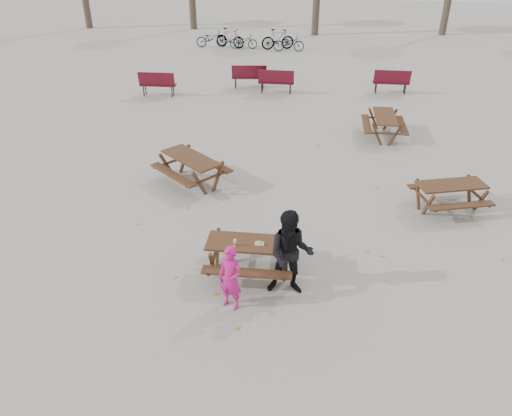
# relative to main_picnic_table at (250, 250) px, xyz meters

# --- Properties ---
(ground) EXTENTS (80.00, 80.00, 0.00)m
(ground) POSITION_rel_main_picnic_table_xyz_m (0.00, 0.00, -0.59)
(ground) COLOR gray
(ground) RESTS_ON ground
(main_picnic_table) EXTENTS (1.80, 1.45, 0.78)m
(main_picnic_table) POSITION_rel_main_picnic_table_xyz_m (0.00, 0.00, 0.00)
(main_picnic_table) COLOR #382414
(main_picnic_table) RESTS_ON ground
(food_tray) EXTENTS (0.18, 0.11, 0.03)m
(food_tray) POSITION_rel_main_picnic_table_xyz_m (0.20, -0.06, 0.21)
(food_tray) COLOR white
(food_tray) RESTS_ON main_picnic_table
(bread_roll) EXTENTS (0.14, 0.06, 0.05)m
(bread_roll) POSITION_rel_main_picnic_table_xyz_m (0.20, -0.06, 0.25)
(bread_roll) COLOR tan
(bread_roll) RESTS_ON food_tray
(soda_bottle) EXTENTS (0.07, 0.07, 0.17)m
(soda_bottle) POSITION_rel_main_picnic_table_xyz_m (-0.29, -0.17, 0.26)
(soda_bottle) COLOR silver
(soda_bottle) RESTS_ON main_picnic_table
(child) EXTENTS (0.58, 0.49, 1.36)m
(child) POSITION_rel_main_picnic_table_xyz_m (-0.24, -1.10, 0.10)
(child) COLOR #C31875
(child) RESTS_ON ground
(adult) EXTENTS (0.91, 0.72, 1.84)m
(adult) POSITION_rel_main_picnic_table_xyz_m (0.85, -0.52, 0.33)
(adult) COLOR black
(adult) RESTS_ON ground
(picnic_table_east) EXTENTS (2.01, 1.79, 0.73)m
(picnic_table_east) POSITION_rel_main_picnic_table_xyz_m (4.70, 3.20, -0.22)
(picnic_table_east) COLOR #382414
(picnic_table_east) RESTS_ON ground
(picnic_table_north) EXTENTS (2.39, 2.36, 0.80)m
(picnic_table_north) POSITION_rel_main_picnic_table_xyz_m (-2.15, 3.88, -0.19)
(picnic_table_north) COLOR #382414
(picnic_table_north) RESTS_ON ground
(picnic_table_far) EXTENTS (1.43, 1.77, 0.76)m
(picnic_table_far) POSITION_rel_main_picnic_table_xyz_m (3.56, 7.96, -0.21)
(picnic_table_far) COLOR #382414
(picnic_table_far) RESTS_ON ground
(park_bench_row) EXTENTS (11.22, 2.11, 1.03)m
(park_bench_row) POSITION_rel_main_picnic_table_xyz_m (-0.78, 12.44, -0.07)
(park_bench_row) COLOR maroon
(park_bench_row) RESTS_ON ground
(bicycle_row) EXTENTS (6.24, 1.52, 1.11)m
(bicycle_row) POSITION_rel_main_picnic_table_xyz_m (-2.53, 20.31, -0.10)
(bicycle_row) COLOR black
(bicycle_row) RESTS_ON ground
(fallen_leaves) EXTENTS (11.00, 11.00, 0.01)m
(fallen_leaves) POSITION_rel_main_picnic_table_xyz_m (0.50, 2.50, -0.58)
(fallen_leaves) COLOR #A97F28
(fallen_leaves) RESTS_ON ground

